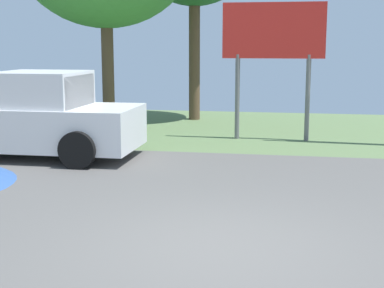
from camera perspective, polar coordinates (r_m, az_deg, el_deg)
ground_plane at (r=9.97m, az=4.78°, el=-4.66°), size 40.00×22.00×0.20m
pickup_truck at (r=13.09m, az=-16.68°, el=2.59°), size 5.20×2.28×1.88m
roadside_billboard at (r=14.76m, az=8.19°, el=10.25°), size 2.60×0.12×3.50m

